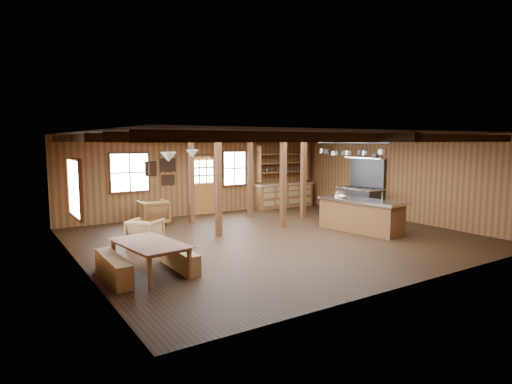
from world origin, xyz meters
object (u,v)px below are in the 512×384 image
at_px(dining_table, 152,258).
at_px(armchair_b, 156,212).
at_px(commercial_range, 361,197).
at_px(kitchen_island, 361,215).
at_px(armchair_a, 153,212).
at_px(armchair_c, 145,232).

relative_size(dining_table, armchair_b, 2.28).
height_order(commercial_range, dining_table, commercial_range).
relative_size(kitchen_island, armchair_a, 3.04).
bearing_deg(dining_table, armchair_b, -28.42).
relative_size(kitchen_island, armchair_c, 3.50).
bearing_deg(kitchen_island, armchair_c, 154.59).
distance_m(kitchen_island, armchair_c, 6.07).
xyz_separation_m(kitchen_island, armchair_a, (-4.73, 4.21, -0.09)).
relative_size(kitchen_island, commercial_range, 1.27).
relative_size(armchair_a, armchair_c, 1.15).
height_order(armchair_a, armchair_b, armchair_a).
bearing_deg(commercial_range, armchair_a, 161.76).
distance_m(dining_table, armchair_a, 5.08).
xyz_separation_m(armchair_a, armchair_b, (0.19, 0.24, -0.03)).
bearing_deg(commercial_range, armchair_c, -178.09).
xyz_separation_m(commercial_range, armchair_c, (-7.92, -0.26, -0.32)).
height_order(armchair_a, armchair_c, armchair_a).
height_order(commercial_range, armchair_a, commercial_range).
bearing_deg(kitchen_island, commercial_range, 33.84).
relative_size(kitchen_island, dining_table, 1.46).
relative_size(dining_table, armchair_c, 2.40).
distance_m(dining_table, armchair_c, 2.34).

